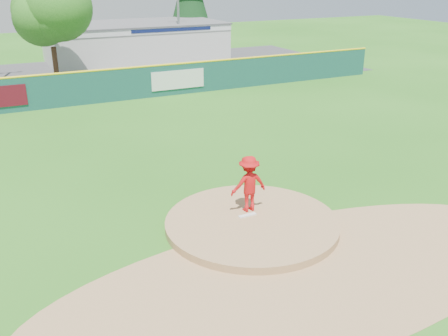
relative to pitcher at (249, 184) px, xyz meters
name	(u,v)px	position (x,y,z in m)	size (l,w,h in m)	color
ground	(252,227)	(-0.24, -0.67, -1.19)	(120.00, 120.00, 0.00)	#286B19
pitchers_mound	(252,227)	(-0.24, -0.67, -1.19)	(5.50, 5.50, 0.50)	#9E774C
pitching_rubber	(247,215)	(-0.24, -0.37, -0.92)	(0.60, 0.15, 0.04)	white
infield_dirt_arc	(306,275)	(-0.24, -3.67, -1.18)	(15.40, 15.40, 0.01)	#9E774C
parking_lot	(80,76)	(-0.24, 26.33, -1.18)	(44.00, 16.00, 0.02)	#38383A
pitcher	(249,184)	(0.00, 0.00, 0.00)	(1.21, 0.70, 1.87)	red
van	(135,76)	(2.53, 20.98, -0.49)	(2.24, 4.86, 1.35)	silver
pool_building_grp	(136,42)	(5.76, 31.33, 0.48)	(15.20, 8.20, 3.31)	silver
fence_banners	(92,88)	(-1.24, 17.25, -0.19)	(14.66, 0.04, 1.20)	#580C19
outfield_fence	(108,85)	(-0.24, 17.33, -0.10)	(40.00, 0.14, 2.07)	#164844
deciduous_tree	(50,18)	(-2.24, 24.33, 3.37)	(5.60, 5.60, 7.36)	#382314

